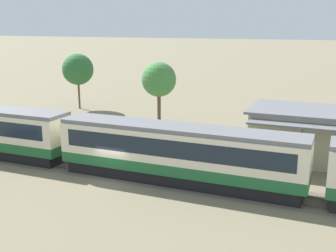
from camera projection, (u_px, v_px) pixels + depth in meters
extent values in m
plane|color=#7A7056|center=(115.00, 178.00, 31.64)|extent=(600.00, 600.00, 0.00)
cube|color=#1E6033|center=(178.00, 165.00, 30.49)|extent=(18.20, 2.97, 0.80)
cube|color=beige|center=(178.00, 145.00, 30.13)|extent=(18.20, 2.97, 2.23)
cube|color=#192330|center=(178.00, 144.00, 30.10)|extent=(16.74, 3.01, 1.25)
cube|color=slate|center=(178.00, 128.00, 29.83)|extent=(18.20, 2.79, 0.30)
cube|color=black|center=(178.00, 176.00, 30.69)|extent=(17.47, 2.55, 0.88)
cylinder|color=black|center=(259.00, 192.00, 27.80)|extent=(0.90, 0.18, 0.90)
cylinder|color=black|center=(263.00, 185.00, 29.09)|extent=(0.90, 0.18, 0.90)
cylinder|color=black|center=(102.00, 169.00, 32.29)|extent=(0.90, 0.18, 0.90)
cylinder|color=black|center=(111.00, 163.00, 33.57)|extent=(0.90, 0.18, 0.90)
cylinder|color=black|center=(27.00, 158.00, 34.97)|extent=(0.90, 0.18, 0.90)
cylinder|color=black|center=(39.00, 153.00, 36.26)|extent=(0.90, 0.18, 0.90)
cube|color=#665B51|center=(175.00, 182.00, 30.87)|extent=(106.11, 3.60, 0.01)
cube|color=#4C4238|center=(172.00, 185.00, 30.22)|extent=(106.11, 0.12, 0.04)
cube|color=#4C4238|center=(179.00, 178.00, 31.51)|extent=(106.11, 0.12, 0.04)
cube|color=#BCB293|center=(306.00, 135.00, 35.79)|extent=(8.76, 6.15, 4.13)
cube|color=slate|center=(308.00, 110.00, 35.28)|extent=(9.46, 6.64, 0.20)
cube|color=slate|center=(303.00, 126.00, 31.93)|extent=(8.41, 1.60, 0.16)
cylinder|color=brown|center=(300.00, 152.00, 31.84)|extent=(0.14, 0.14, 3.65)
cylinder|color=brown|center=(159.00, 106.00, 49.36)|extent=(0.42, 0.42, 3.82)
sphere|color=#427F3D|center=(159.00, 79.00, 48.62)|extent=(4.03, 4.03, 4.03)
cylinder|color=brown|center=(79.00, 94.00, 57.19)|extent=(0.27, 0.27, 4.09)
sphere|color=#2D6633|center=(78.00, 69.00, 56.41)|extent=(4.18, 4.18, 4.18)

